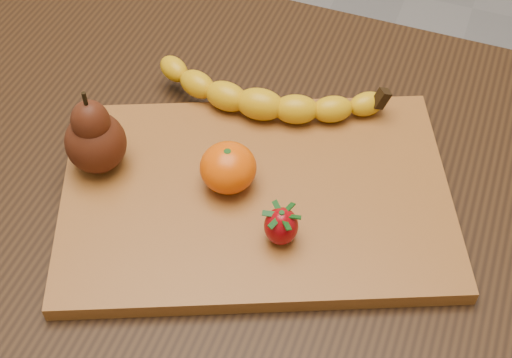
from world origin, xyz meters
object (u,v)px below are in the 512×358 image
at_px(cutting_board, 256,196).
at_px(mandarin, 228,168).
at_px(pear, 93,130).
at_px(table, 231,214).

bearing_deg(cutting_board, mandarin, 159.34).
xyz_separation_m(cutting_board, pear, (-0.19, -0.03, 0.07)).
height_order(cutting_board, pear, pear).
bearing_deg(pear, mandarin, 8.99).
relative_size(table, mandarin, 15.26).
xyz_separation_m(table, cutting_board, (0.05, -0.04, 0.11)).
xyz_separation_m(pear, mandarin, (0.16, 0.02, -0.03)).
bearing_deg(mandarin, pear, -171.01).
distance_m(table, mandarin, 0.15).
xyz_separation_m(cutting_board, mandarin, (-0.03, -0.00, 0.04)).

